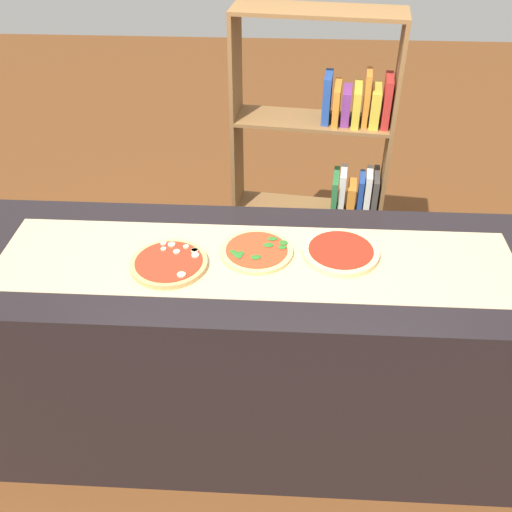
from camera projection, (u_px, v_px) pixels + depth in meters
The scene contains 7 objects.
ground_plane at pixel (256, 421), 2.75m from camera, with size 12.00×12.00×0.00m, color brown.
counter at pixel (256, 350), 2.46m from camera, with size 2.35×0.75×0.96m, color black.
parchment_paper at pixel (256, 260), 2.17m from camera, with size 1.93×0.45×0.00m, color tan.
pizza_mushroom_0 at pixel (169, 263), 2.13m from camera, with size 0.28×0.28×0.03m.
pizza_spinach_1 at pixel (257, 251), 2.20m from camera, with size 0.28×0.28×0.02m.
pizza_plain_2 at pixel (341, 252), 2.19m from camera, with size 0.29×0.29×0.02m.
bookshelf at pixel (328, 180), 3.11m from camera, with size 0.82×0.34×1.60m.
Camera 1 is at (0.09, -1.72, 2.28)m, focal length 40.83 mm.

